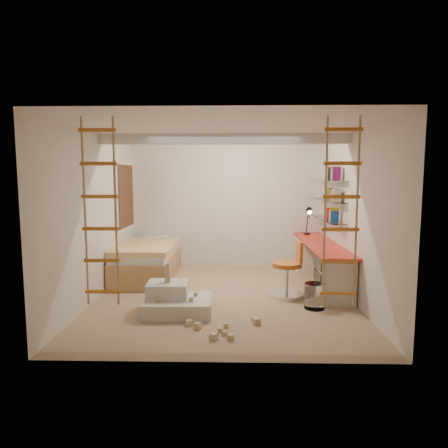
{
  "coord_description": "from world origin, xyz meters",
  "views": [
    {
      "loc": [
        0.15,
        -6.2,
        1.91
      ],
      "look_at": [
        0.0,
        0.3,
        1.15
      ],
      "focal_mm": 32.0,
      "sensor_mm": 36.0,
      "label": 1
    }
  ],
  "objects_px": {
    "play_platform": "(175,301)",
    "bed": "(148,261)",
    "swivel_chair": "(288,276)",
    "desk": "(320,262)"
  },
  "relations": [
    {
      "from": "play_platform",
      "to": "bed",
      "type": "bearing_deg",
      "value": 112.67
    },
    {
      "from": "play_platform",
      "to": "swivel_chair",
      "type": "bearing_deg",
      "value": 24.59
    },
    {
      "from": "bed",
      "to": "play_platform",
      "type": "xyz_separation_m",
      "value": [
        0.81,
        -1.93,
        -0.17
      ]
    },
    {
      "from": "play_platform",
      "to": "desk",
      "type": "bearing_deg",
      "value": 33.33
    },
    {
      "from": "desk",
      "to": "swivel_chair",
      "type": "height_order",
      "value": "swivel_chair"
    },
    {
      "from": "swivel_chair",
      "to": "play_platform",
      "type": "distance_m",
      "value": 1.89
    },
    {
      "from": "bed",
      "to": "play_platform",
      "type": "distance_m",
      "value": 2.1
    },
    {
      "from": "desk",
      "to": "play_platform",
      "type": "distance_m",
      "value": 2.87
    },
    {
      "from": "desk",
      "to": "bed",
      "type": "bearing_deg",
      "value": 173.51
    },
    {
      "from": "swivel_chair",
      "to": "desk",
      "type": "bearing_deg",
      "value": 49.32
    }
  ]
}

